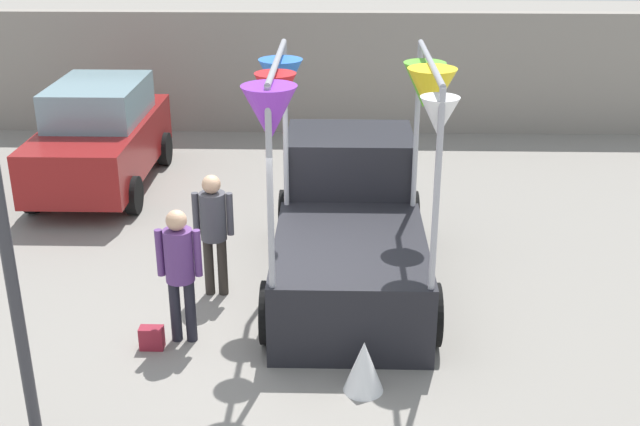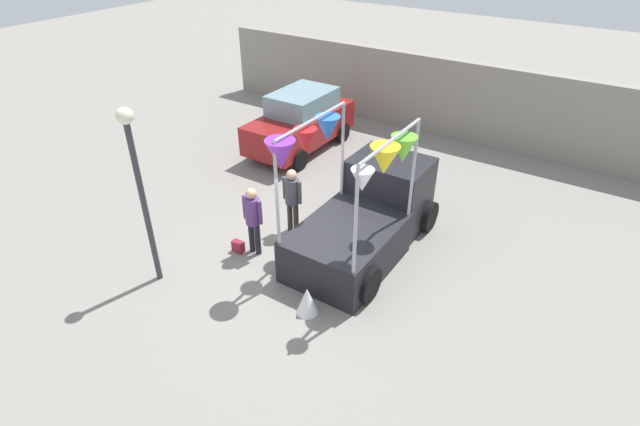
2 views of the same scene
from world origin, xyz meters
TOP-DOWN VIEW (x-y plane):
  - ground_plane at (0.00, 0.00)m, footprint 60.00×60.00m
  - vendor_truck at (0.87, 1.21)m, footprint 2.49×4.19m
  - parked_car at (-3.53, 4.77)m, footprint 1.88×4.00m
  - person_customer at (-1.12, -0.49)m, footprint 0.53×0.34m
  - person_vendor at (-0.90, 0.69)m, footprint 0.53×0.34m
  - handbag at (-1.47, -0.69)m, footprint 0.28×0.16m
  - street_lamp at (-2.27, -2.35)m, footprint 0.32×0.32m
  - brick_boundary_wall at (0.00, 8.41)m, footprint 18.00×0.36m
  - folded_kite_bundle_white at (1.01, -1.48)m, footprint 0.59×0.59m

SIDE VIEW (x-z plane):
  - ground_plane at x=0.00m, z-range 0.00..0.00m
  - handbag at x=-1.47m, z-range 0.00..0.28m
  - folded_kite_bundle_white at x=1.01m, z-range 0.00..0.60m
  - vendor_truck at x=0.87m, z-range -0.72..2.56m
  - parked_car at x=-3.53m, z-range 0.00..1.88m
  - person_vendor at x=-0.90m, z-range 0.18..1.86m
  - person_customer at x=-1.12m, z-range 0.18..1.86m
  - brick_boundary_wall at x=0.00m, z-range 0.00..2.60m
  - street_lamp at x=-2.27m, z-range 0.59..4.44m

